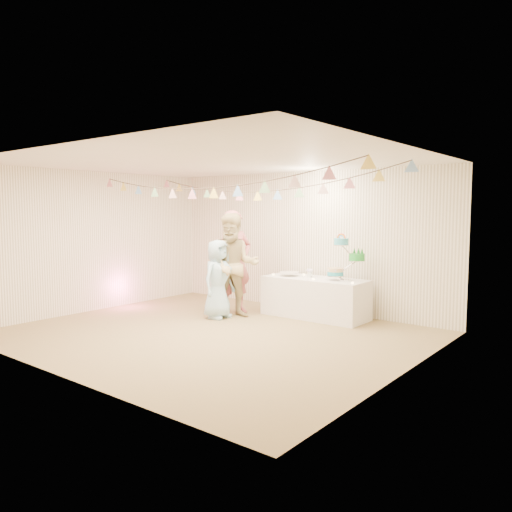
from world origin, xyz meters
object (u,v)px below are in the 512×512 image
Objects in this scene: cake_stand at (345,256)px; person_adult_a at (235,262)px; person_adult_b at (234,265)px; table at (315,298)px; person_child at (218,279)px.

cake_stand is 2.01m from person_adult_a.
table is at bearing -2.51° from person_adult_b.
person_child is (-0.16, -0.24, -0.23)m from person_adult_b.
cake_stand is at bearing -54.59° from person_adult_a.
cake_stand is at bearing 5.19° from table.
table is at bearing -50.52° from person_child.
person_adult_b is at bearing -142.29° from table.
person_adult_b reaches higher than person_child.
cake_stand is at bearing -59.00° from person_child.
person_child is at bearing -139.36° from table.
person_adult_b is at bearing -151.22° from cake_stand.
cake_stand is 0.40× the size of person_adult_b.
person_child is (-1.29, -1.11, 0.34)m from table.
person_adult_a is 1.37× the size of person_child.
person_adult_b is at bearing -124.57° from person_adult_a.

